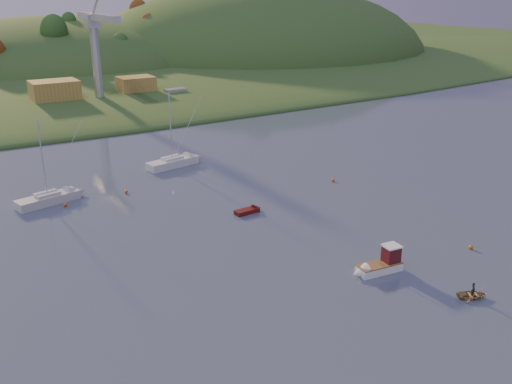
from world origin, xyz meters
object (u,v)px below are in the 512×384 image
fishing_boat (377,266)px  sailboat_near (172,162)px  sailboat_far (48,198)px  canoe (472,295)px  red_tender (252,210)px

fishing_boat → sailboat_near: 46.55m
fishing_boat → sailboat_far: sailboat_far is taller
sailboat_near → fishing_boat: bearing=-96.9°
sailboat_far → canoe: bearing=-71.7°
fishing_boat → sailboat_near: sailboat_near is taller
sailboat_far → canoe: (29.56, -48.23, -0.46)m
sailboat_near → sailboat_far: bearing=-173.1°
canoe → red_tender: red_tender is taller
sailboat_near → canoe: bearing=-93.0°
canoe → fishing_boat: bearing=51.4°
sailboat_far → red_tender: 28.78m
fishing_boat → red_tender: bearing=-77.7°
fishing_boat → canoe: bearing=122.6°
fishing_boat → canoe: size_ratio=2.02×
canoe → sailboat_far: bearing=56.3°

